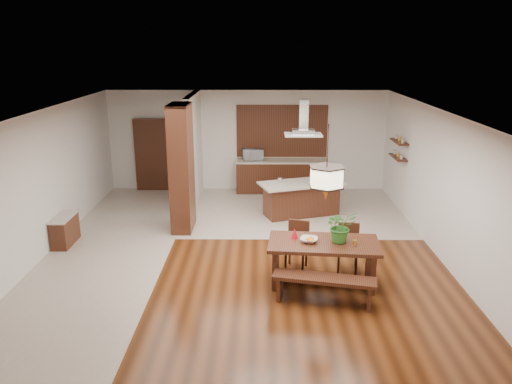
{
  "coord_description": "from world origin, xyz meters",
  "views": [
    {
      "loc": [
        0.39,
        -9.76,
        4.17
      ],
      "look_at": [
        0.3,
        0.0,
        1.25
      ],
      "focal_mm": 35.0,
      "sensor_mm": 36.0,
      "label": 1
    }
  ],
  "objects_px": {
    "dining_chair_left": "(296,246)",
    "foliage_plant": "(341,226)",
    "range_hood": "(304,117)",
    "fruit_bowl": "(309,240)",
    "dining_bench": "(324,290)",
    "kitchen_island": "(301,198)",
    "island_cup": "(320,182)",
    "dining_table": "(323,253)",
    "pendant_lantern": "(327,163)",
    "dining_chair_right": "(348,248)",
    "hallway_console": "(65,231)",
    "microwave": "(253,154)"
  },
  "relations": [
    {
      "from": "dining_chair_left",
      "to": "foliage_plant",
      "type": "relative_size",
      "value": 1.58
    },
    {
      "from": "foliage_plant",
      "to": "range_hood",
      "type": "height_order",
      "value": "range_hood"
    },
    {
      "from": "dining_chair_left",
      "to": "fruit_bowl",
      "type": "distance_m",
      "value": 0.75
    },
    {
      "from": "dining_bench",
      "to": "kitchen_island",
      "type": "bearing_deg",
      "value": 90.4
    },
    {
      "from": "island_cup",
      "to": "dining_table",
      "type": "bearing_deg",
      "value": -95.4
    },
    {
      "from": "dining_chair_left",
      "to": "range_hood",
      "type": "relative_size",
      "value": 1.03
    },
    {
      "from": "pendant_lantern",
      "to": "fruit_bowl",
      "type": "relative_size",
      "value": 4.28
    },
    {
      "from": "dining_table",
      "to": "dining_chair_right",
      "type": "xyz_separation_m",
      "value": [
        0.54,
        0.55,
        -0.14
      ]
    },
    {
      "from": "dining_chair_right",
      "to": "fruit_bowl",
      "type": "height_order",
      "value": "dining_chair_right"
    },
    {
      "from": "range_hood",
      "to": "dining_table",
      "type": "bearing_deg",
      "value": -88.57
    },
    {
      "from": "hallway_console",
      "to": "dining_bench",
      "type": "distance_m",
      "value": 5.82
    },
    {
      "from": "island_cup",
      "to": "hallway_console",
      "type": "bearing_deg",
      "value": -161.86
    },
    {
      "from": "dining_chair_left",
      "to": "kitchen_island",
      "type": "bearing_deg",
      "value": 100.44
    },
    {
      "from": "kitchen_island",
      "to": "fruit_bowl",
      "type": "bearing_deg",
      "value": -111.51
    },
    {
      "from": "hallway_console",
      "to": "range_hood",
      "type": "bearing_deg",
      "value": 20.71
    },
    {
      "from": "dining_chair_right",
      "to": "dining_bench",
      "type": "bearing_deg",
      "value": -106.51
    },
    {
      "from": "dining_chair_right",
      "to": "foliage_plant",
      "type": "distance_m",
      "value": 0.87
    },
    {
      "from": "pendant_lantern",
      "to": "foliage_plant",
      "type": "relative_size",
      "value": 2.23
    },
    {
      "from": "hallway_console",
      "to": "foliage_plant",
      "type": "xyz_separation_m",
      "value": [
        5.61,
        -1.77,
        0.79
      ]
    },
    {
      "from": "dining_bench",
      "to": "hallway_console",
      "type": "bearing_deg",
      "value": 154.67
    },
    {
      "from": "range_hood",
      "to": "island_cup",
      "type": "xyz_separation_m",
      "value": [
        0.44,
        -0.12,
        -1.56
      ]
    },
    {
      "from": "pendant_lantern",
      "to": "foliage_plant",
      "type": "height_order",
      "value": "pendant_lantern"
    },
    {
      "from": "dining_bench",
      "to": "dining_table",
      "type": "bearing_deg",
      "value": 84.89
    },
    {
      "from": "hallway_console",
      "to": "dining_table",
      "type": "height_order",
      "value": "dining_table"
    },
    {
      "from": "pendant_lantern",
      "to": "fruit_bowl",
      "type": "distance_m",
      "value": 1.42
    },
    {
      "from": "dining_bench",
      "to": "foliage_plant",
      "type": "xyz_separation_m",
      "value": [
        0.35,
        0.72,
        0.86
      ]
    },
    {
      "from": "dining_chair_left",
      "to": "microwave",
      "type": "relative_size",
      "value": 1.63
    },
    {
      "from": "dining_chair_left",
      "to": "pendant_lantern",
      "type": "relative_size",
      "value": 0.71
    },
    {
      "from": "dining_chair_left",
      "to": "dining_chair_right",
      "type": "xyz_separation_m",
      "value": [
        0.97,
        -0.09,
        -0.01
      ]
    },
    {
      "from": "dining_chair_left",
      "to": "kitchen_island",
      "type": "relative_size",
      "value": 0.41
    },
    {
      "from": "foliage_plant",
      "to": "kitchen_island",
      "type": "xyz_separation_m",
      "value": [
        -0.38,
        3.74,
        -0.66
      ]
    },
    {
      "from": "island_cup",
      "to": "dining_chair_right",
      "type": "bearing_deg",
      "value": -86.47
    },
    {
      "from": "dining_chair_right",
      "to": "island_cup",
      "type": "height_order",
      "value": "island_cup"
    },
    {
      "from": "dining_table",
      "to": "fruit_bowl",
      "type": "distance_m",
      "value": 0.36
    },
    {
      "from": "dining_chair_right",
      "to": "kitchen_island",
      "type": "height_order",
      "value": "dining_chair_right"
    },
    {
      "from": "dining_chair_left",
      "to": "pendant_lantern",
      "type": "xyz_separation_m",
      "value": [
        0.43,
        -0.63,
        1.78
      ]
    },
    {
      "from": "pendant_lantern",
      "to": "kitchen_island",
      "type": "xyz_separation_m",
      "value": [
        -0.09,
        3.76,
        -1.8
      ]
    },
    {
      "from": "hallway_console",
      "to": "dining_chair_right",
      "type": "bearing_deg",
      "value": -11.98
    },
    {
      "from": "foliage_plant",
      "to": "microwave",
      "type": "bearing_deg",
      "value": 105.72
    },
    {
      "from": "foliage_plant",
      "to": "kitchen_island",
      "type": "relative_size",
      "value": 0.26
    },
    {
      "from": "foliage_plant",
      "to": "fruit_bowl",
      "type": "distance_m",
      "value": 0.61
    },
    {
      "from": "fruit_bowl",
      "to": "kitchen_island",
      "type": "height_order",
      "value": "fruit_bowl"
    },
    {
      "from": "range_hood",
      "to": "island_cup",
      "type": "bearing_deg",
      "value": -15.18
    },
    {
      "from": "dining_chair_left",
      "to": "foliage_plant",
      "type": "xyz_separation_m",
      "value": [
        0.72,
        -0.62,
        0.64
      ]
    },
    {
      "from": "kitchen_island",
      "to": "microwave",
      "type": "xyz_separation_m",
      "value": [
        -1.25,
        2.05,
        0.67
      ]
    },
    {
      "from": "kitchen_island",
      "to": "island_cup",
      "type": "height_order",
      "value": "island_cup"
    },
    {
      "from": "hallway_console",
      "to": "dining_chair_left",
      "type": "xyz_separation_m",
      "value": [
        4.89,
        -1.16,
        0.15
      ]
    },
    {
      "from": "fruit_bowl",
      "to": "dining_bench",
      "type": "bearing_deg",
      "value": -74.13
    },
    {
      "from": "dining_table",
      "to": "range_hood",
      "type": "bearing_deg",
      "value": 91.43
    },
    {
      "from": "dining_table",
      "to": "range_hood",
      "type": "height_order",
      "value": "range_hood"
    }
  ]
}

